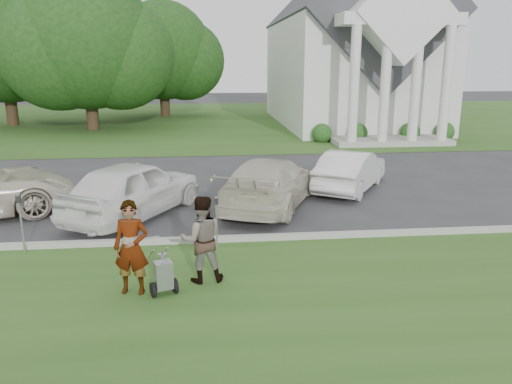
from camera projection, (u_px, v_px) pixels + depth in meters
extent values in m
plane|color=#333335|center=(245.00, 249.00, 11.71)|extent=(120.00, 120.00, 0.00)
cube|color=#2E4E1A|center=(258.00, 311.00, 8.82)|extent=(80.00, 7.00, 0.01)
cube|color=#2E4E1A|center=(216.00, 120.00, 37.68)|extent=(80.00, 30.00, 0.01)
cube|color=#9E9E93|center=(243.00, 238.00, 12.22)|extent=(80.00, 0.18, 0.15)
cube|color=white|center=(345.00, 73.00, 34.79)|extent=(9.00, 16.00, 7.00)
cube|color=#38383D|center=(348.00, 20.00, 33.90)|extent=(9.19, 17.00, 9.19)
cube|color=#9E9E93|center=(389.00, 141.00, 26.79)|extent=(6.20, 2.60, 0.30)
cylinder|color=white|center=(354.00, 88.00, 24.87)|extent=(0.50, 0.50, 6.00)
cylinder|color=white|center=(385.00, 88.00, 25.03)|extent=(0.50, 0.50, 6.00)
cylinder|color=white|center=(416.00, 87.00, 25.19)|extent=(0.50, 0.50, 6.00)
cylinder|color=white|center=(446.00, 87.00, 25.34)|extent=(0.50, 0.50, 6.00)
cube|color=white|center=(399.00, 20.00, 25.04)|extent=(6.20, 2.00, 0.60)
cube|color=white|center=(400.00, 13.00, 24.96)|extent=(5.09, 2.20, 5.09)
sphere|color=#1E4C19|center=(322.00, 134.00, 27.24)|extent=(1.10, 1.10, 1.10)
sphere|color=#1E4C19|center=(358.00, 133.00, 27.44)|extent=(1.10, 1.10, 1.10)
sphere|color=#1E4C19|center=(410.00, 132.00, 27.73)|extent=(1.10, 1.10, 1.10)
sphere|color=#1E4C19|center=(444.00, 132.00, 27.93)|extent=(1.10, 1.10, 1.10)
cylinder|color=#332316|center=(92.00, 105.00, 31.68)|extent=(0.76, 0.76, 3.20)
sphere|color=#173B12|center=(86.00, 41.00, 30.68)|extent=(8.40, 8.40, 8.40)
sphere|color=#173B12|center=(119.00, 55.00, 31.37)|extent=(6.89, 6.89, 6.89)
sphere|color=#173B12|center=(58.00, 51.00, 30.39)|extent=(7.22, 7.22, 7.22)
cylinder|color=#332316|center=(10.00, 99.00, 33.92)|extent=(0.76, 0.76, 3.60)
sphere|color=#173B12|center=(2.00, 32.00, 32.82)|extent=(9.20, 9.20, 9.20)
sphere|color=#173B12|center=(38.00, 47.00, 33.55)|extent=(7.54, 7.54, 7.54)
cylinder|color=#332316|center=(165.00, 97.00, 39.80)|extent=(0.76, 0.76, 3.00)
sphere|color=#173B12|center=(163.00, 50.00, 38.88)|extent=(7.60, 7.60, 7.60)
sphere|color=#173B12|center=(185.00, 61.00, 39.53)|extent=(6.23, 6.23, 6.23)
sphere|color=#173B12|center=(143.00, 58.00, 38.59)|extent=(6.54, 6.54, 6.54)
cylinder|color=black|center=(153.00, 290.00, 9.31)|extent=(0.16, 0.29, 0.29)
cylinder|color=black|center=(175.00, 286.00, 9.48)|extent=(0.16, 0.29, 0.29)
cylinder|color=#2D2D33|center=(164.00, 288.00, 9.40)|extent=(0.46, 0.19, 0.03)
cube|color=#96999E|center=(163.00, 275.00, 9.33)|extent=(0.39, 0.35, 0.53)
cone|color=#96999E|center=(163.00, 257.00, 9.24)|extent=(0.21, 0.21, 0.15)
cylinder|color=#2D2D33|center=(162.00, 254.00, 9.22)|extent=(0.04, 0.04, 0.06)
cylinder|color=#96999E|center=(150.00, 256.00, 9.62)|extent=(0.26, 0.68, 0.51)
cylinder|color=#96999E|center=(163.00, 254.00, 9.73)|extent=(0.26, 0.68, 0.51)
cylinder|color=#96999E|center=(151.00, 237.00, 9.91)|extent=(0.30, 0.13, 0.03)
imported|color=#999999|center=(131.00, 248.00, 9.29)|extent=(0.72, 0.53, 1.81)
imported|color=#999999|center=(202.00, 240.00, 9.81)|extent=(0.92, 0.75, 1.75)
cylinder|color=#96999E|center=(217.00, 227.00, 11.58)|extent=(0.04, 0.04, 1.10)
cube|color=#2D2D33|center=(216.00, 201.00, 11.42)|extent=(0.09, 0.06, 0.17)
cylinder|color=#96999E|center=(216.00, 198.00, 11.40)|extent=(0.08, 0.08, 0.03)
cylinder|color=#96999E|center=(22.00, 228.00, 11.33)|extent=(0.04, 0.04, 1.21)
cube|color=#2D2D33|center=(18.00, 199.00, 11.16)|extent=(0.10, 0.07, 0.18)
cylinder|color=#96999E|center=(18.00, 195.00, 11.13)|extent=(0.09, 0.09, 0.03)
imported|color=white|center=(134.00, 188.00, 14.05)|extent=(4.02, 5.10, 1.63)
imported|color=beige|center=(270.00, 182.00, 15.02)|extent=(3.93, 5.52, 1.48)
imported|color=silver|center=(351.00, 170.00, 17.00)|extent=(3.43, 4.28, 1.37)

